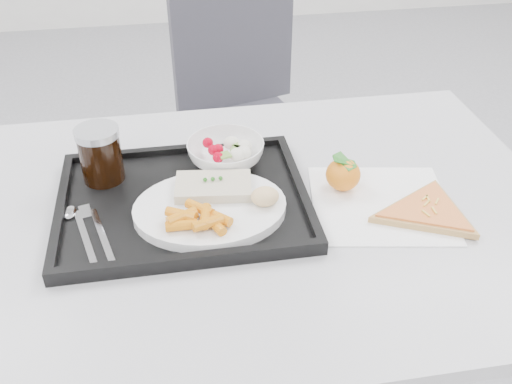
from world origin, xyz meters
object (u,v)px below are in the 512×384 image
salad_bowl (226,153)px  tangerine (343,174)px  table (238,237)px  cola_glass (100,153)px  chair (239,100)px  dinner_plate (210,209)px  pizza_slice (427,211)px  tray (184,202)px

salad_bowl → tangerine: tangerine is taller
table → cola_glass: cola_glass is taller
chair → dinner_plate: (-0.18, -0.88, 0.24)m
table → pizza_slice: 0.35m
salad_bowl → tangerine: 0.23m
salad_bowl → table: bearing=-88.2°
cola_glass → tangerine: size_ratio=1.53×
dinner_plate → tangerine: tangerine is taller
chair → tangerine: 0.87m
tray → dinner_plate: 0.07m
table → cola_glass: 0.30m
salad_bowl → tangerine: (0.21, -0.11, -0.00)m
table → pizza_slice: bearing=-13.2°
dinner_plate → tray: bearing=132.8°
table → chair: bearing=81.8°
table → cola_glass: (-0.24, 0.12, 0.14)m
table → tray: 0.13m
chair → tangerine: chair is taller
cola_glass → tangerine: cola_glass is taller
table → salad_bowl: salad_bowl is taller
dinner_plate → salad_bowl: (0.05, 0.16, 0.01)m
tangerine → pizza_slice: tangerine is taller
pizza_slice → salad_bowl: bearing=147.7°
dinner_plate → pizza_slice: (0.38, -0.06, -0.01)m
table → salad_bowl: size_ratio=7.89×
chair → dinner_plate: 0.93m
table → tray: tray is taller
tangerine → pizza_slice: 0.17m
chair → tray: 0.89m
tray → salad_bowl: 0.15m
chair → pizza_slice: (0.21, -0.93, 0.22)m
table → tangerine: 0.23m
chair → cola_glass: (-0.36, -0.74, 0.28)m
dinner_plate → cola_glass: (-0.19, 0.14, 0.05)m
salad_bowl → tangerine: bearing=-27.4°
cola_glass → salad_bowl: bearing=3.5°
table → dinner_plate: dinner_plate is taller
chair → tray: bearing=-104.8°
dinner_plate → tangerine: (0.26, 0.05, 0.01)m
salad_bowl → cola_glass: cola_glass is taller
chair → tangerine: (0.08, -0.83, 0.25)m
tray → dinner_plate: (0.04, -0.05, 0.02)m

